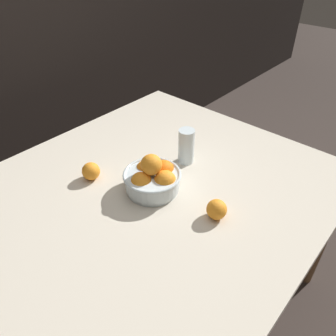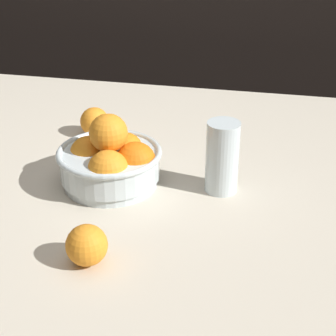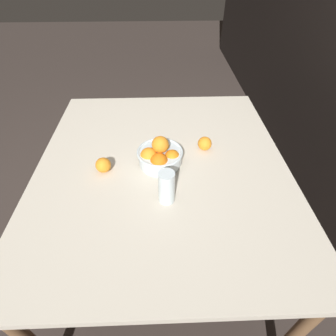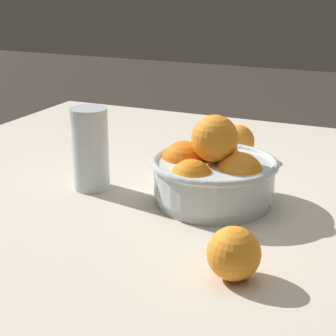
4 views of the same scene
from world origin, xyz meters
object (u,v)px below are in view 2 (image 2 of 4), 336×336
orange_loose_near_bowl (87,245)px  fruit_bowl (113,161)px  juice_glass (222,160)px  orange_loose_front (95,122)px

orange_loose_near_bowl → fruit_bowl: bearing=97.2°
fruit_bowl → juice_glass: fruit_bowl is taller
orange_loose_near_bowl → orange_loose_front: (-0.15, 0.48, -0.00)m
juice_glass → orange_loose_near_bowl: juice_glass is taller
fruit_bowl → orange_loose_front: size_ratio=3.06×
juice_glass → orange_loose_front: (-0.33, 0.20, -0.03)m
orange_loose_near_bowl → orange_loose_front: 0.51m
orange_loose_front → fruit_bowl: bearing=-63.1°
orange_loose_near_bowl → orange_loose_front: same height
fruit_bowl → juice_glass: (0.22, 0.02, 0.01)m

